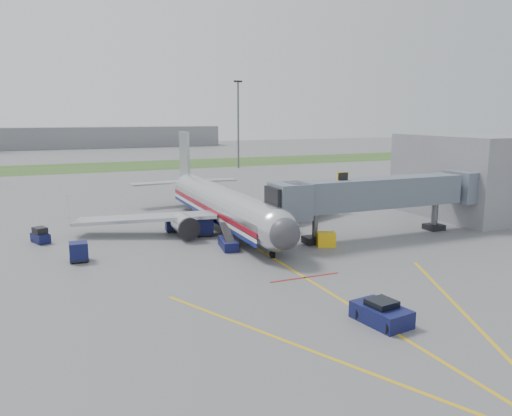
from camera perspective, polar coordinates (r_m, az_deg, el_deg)
name	(u,v)px	position (r m, az deg, el deg)	size (l,w,h in m)	color
ground	(282,264)	(42.59, 3.02, -6.38)	(400.00, 400.00, 0.00)	#565659
grass_strip	(123,166)	(128.43, -14.98, 4.64)	(300.00, 25.00, 0.01)	#2D4C1E
apron_markings	(328,292)	(36.44, 8.21, -9.43)	(21.52, 50.00, 0.01)	gold
airliner	(222,204)	(55.71, -3.86, 0.44)	(32.10, 35.67, 10.25)	silver
jet_bridge	(374,194)	(52.37, 13.36, 1.56)	(25.30, 4.00, 6.90)	slate
terminal	(464,176)	(67.28, 22.68, 3.42)	(10.00, 16.00, 10.00)	slate
light_mast_right	(238,122)	(119.57, -2.04, 9.76)	(2.00, 0.44, 20.40)	#595B60
distant_terminal	(64,138)	(206.88, -21.05, 7.51)	(120.00, 14.00, 8.00)	slate
pushback_tug	(381,313)	(31.73, 14.13, -11.58)	(2.60, 3.73, 1.44)	#0C1337
baggage_tug	(40,236)	(53.62, -23.43, -2.95)	(1.92, 2.49, 1.55)	#0C1337
baggage_cart_a	(173,223)	(54.81, -9.47, -1.73)	(1.74, 1.74, 1.72)	#0C1337
baggage_cart_b	(79,252)	(45.58, -19.60, -4.74)	(1.61, 1.61, 1.68)	#0C1337
baggage_cart_c	(205,226)	(52.45, -5.90, -2.08)	(2.11, 2.11, 1.92)	#0C1337
belt_loader	(228,243)	(47.36, -3.21, -4.00)	(1.86, 4.29, 2.04)	#0C1337
ground_power_cart	(326,239)	(48.37, 8.01, -3.57)	(2.01, 1.68, 1.38)	yellow
ramp_worker	(200,225)	(54.09, -6.43, -1.96)	(0.54, 0.35, 1.48)	#98E81B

